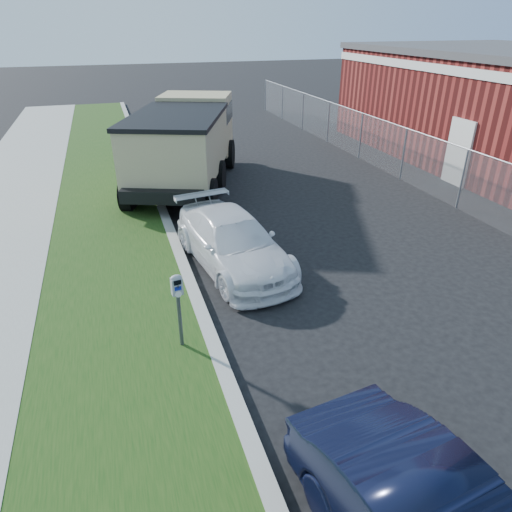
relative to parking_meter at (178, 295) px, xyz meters
name	(u,v)px	position (x,y,z in m)	size (l,w,h in m)	color
ground	(340,314)	(3.11, 0.16, -1.12)	(120.00, 120.00, 0.00)	black
streetside	(41,305)	(-2.45, 2.16, -1.06)	(6.12, 50.00, 0.15)	gray
chainlink_fence	(405,144)	(9.11, 7.16, 0.14)	(0.06, 30.06, 30.00)	slate
parking_meter	(178,295)	(0.00, 0.00, 0.00)	(0.20, 0.15, 1.37)	#3F4247
white_wagon	(233,241)	(1.67, 2.76, -0.52)	(1.69, 4.17, 1.21)	white
dump_truck	(186,140)	(1.78, 9.08, 0.39)	(4.84, 7.30, 2.69)	black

